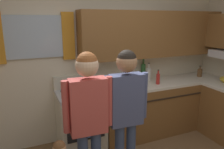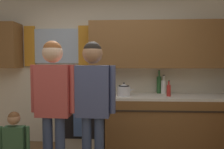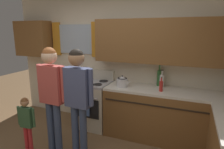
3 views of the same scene
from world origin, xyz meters
name	(u,v)px [view 2 (image 2 of 3)]	position (x,y,z in m)	size (l,w,h in m)	color
back_wall_unit	(115,60)	(0.12, 1.81, 1.46)	(4.60, 0.42, 2.60)	beige
kitchen_counter_run	(206,130)	(1.43, 1.24, 0.45)	(2.31, 1.78, 0.90)	brown
stove_oven	(85,121)	(-0.36, 1.54, 0.47)	(0.66, 0.67, 1.10)	beige
bottle_milk_white	(164,87)	(0.92, 1.70, 1.02)	(0.08, 0.08, 0.31)	white
bottle_wine_green	(159,84)	(0.86, 1.78, 1.05)	(0.08, 0.08, 0.39)	#2D6633
bottle_sauce_red	(169,90)	(0.95, 1.45, 0.99)	(0.06, 0.06, 0.25)	red
stovetop_kettle	(124,90)	(0.27, 1.47, 1.00)	(0.27, 0.20, 0.21)	silver
adult_holding_child	(53,96)	(-0.52, 0.54, 1.04)	(0.51, 0.22, 1.65)	#38476B
adult_in_plaid	(93,97)	(-0.09, 0.57, 1.03)	(0.51, 0.22, 1.64)	#38476B
small_child	(15,145)	(-0.86, 0.32, 0.57)	(0.31, 0.12, 0.91)	red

